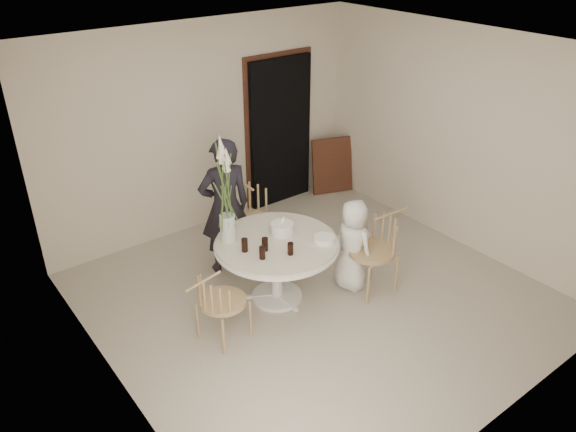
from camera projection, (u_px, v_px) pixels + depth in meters
ground at (316, 296)px, 6.27m from camera, size 4.50×4.50×0.00m
room_shell at (319, 162)px, 5.50m from camera, size 4.50×4.50×4.50m
doorway at (280, 132)px, 7.92m from camera, size 1.00×0.10×2.10m
door_trim at (278, 128)px, 7.92m from camera, size 1.12×0.03×2.22m
table at (277, 250)px, 5.97m from camera, size 1.33×1.33×0.73m
picture_frame at (332, 166)px, 8.48m from camera, size 0.66×0.38×0.83m
chair_far at (248, 211)px, 6.71m from camera, size 0.57×0.61×0.99m
chair_right at (381, 240)px, 6.20m from camera, size 0.57×0.53×0.91m
chair_left at (214, 299)px, 5.36m from camera, size 0.53×0.50×0.81m
girl at (225, 207)px, 6.39m from camera, size 0.68×0.52×1.65m
boy at (353, 245)px, 6.20m from camera, size 0.37×0.54×1.08m
birthday_cake at (282, 228)px, 6.03m from camera, size 0.25×0.25×0.17m
cola_tumbler_a at (262, 253)px, 5.58m from camera, size 0.08×0.08×0.13m
cola_tumbler_b at (290, 249)px, 5.65m from camera, size 0.08×0.08×0.13m
cola_tumbler_c at (245, 245)px, 5.70m from camera, size 0.07×0.07×0.14m
cola_tumbler_d at (265, 244)px, 5.72m from camera, size 0.07×0.07×0.14m
plate_stack at (324, 239)px, 5.89m from camera, size 0.29×0.29×0.06m
flower_vase at (226, 195)px, 5.67m from camera, size 0.16×0.16×1.19m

